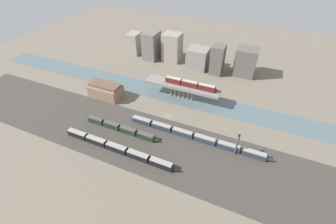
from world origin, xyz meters
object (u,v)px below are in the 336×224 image
train_on_bridge (191,84)px  train_yard_mid (122,129)px  train_yard_far (196,137)px  train_yard_near (119,149)px  warehouse_building (106,90)px  signal_tower (237,145)px

train_on_bridge → train_yard_mid: bearing=-119.4°
train_yard_mid → train_yard_far: train_yard_mid is taller
train_yard_near → warehouse_building: 52.78m
train_yard_mid → signal_tower: (61.55, 8.78, 4.82)m
train_yard_near → train_yard_far: train_yard_near is taller
train_yard_near → train_yard_mid: train_yard_near is taller
train_yard_far → signal_tower: 21.80m
train_on_bridge → train_yard_mid: (-25.25, -44.77, -9.98)m
train_yard_far → warehouse_building: bearing=167.8°
train_yard_near → train_yard_mid: 15.25m
train_yard_far → warehouse_building: warehouse_building is taller
warehouse_building → signal_tower: (90.02, -16.61, 1.89)m
train_yard_mid → warehouse_building: 38.26m
train_yard_mid → train_yard_near: bearing=-62.3°
train_on_bridge → train_yard_near: size_ratio=0.56×
train_on_bridge → train_yard_far: 38.73m
train_on_bridge → train_yard_near: 61.85m
train_yard_near → signal_tower: signal_tower is taller
train_yard_mid → warehouse_building: warehouse_building is taller
train_on_bridge → warehouse_building: bearing=-160.2°
warehouse_building → train_yard_mid: bearing=-41.7°
train_on_bridge → train_yard_mid: size_ratio=0.80×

